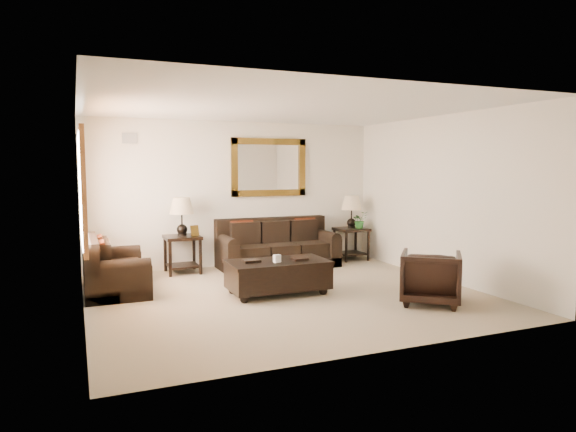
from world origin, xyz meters
name	(u,v)px	position (x,y,z in m)	size (l,w,h in m)	color
room	(287,203)	(0.00, 0.00, 1.35)	(5.51, 5.01, 2.71)	#83775A
window	(83,189)	(-2.70, 0.90, 1.55)	(0.07, 1.96, 1.66)	white
mirror	(269,167)	(0.65, 2.47, 1.85)	(1.50, 0.06, 1.10)	#442A0D
air_vent	(130,138)	(-1.90, 2.48, 2.35)	(0.25, 0.02, 0.18)	#999999
sofa	(277,249)	(0.65, 2.07, 0.32)	(2.19, 0.95, 0.90)	black
loveseat	(112,272)	(-2.34, 1.16, 0.31)	(0.88, 1.49, 0.84)	black
end_table_left	(182,224)	(-1.09, 2.16, 0.87)	(0.60, 0.60, 1.33)	black
end_table_right	(351,218)	(2.29, 2.17, 0.84)	(0.58, 0.58, 1.29)	black
coffee_table	(278,273)	(-0.10, 0.11, 0.31)	(1.46, 0.79, 0.62)	black
armchair	(431,275)	(1.63, -1.17, 0.40)	(0.77, 0.72, 0.79)	black
potted_plant	(360,222)	(2.42, 2.06, 0.77)	(0.30, 0.33, 0.26)	#22591E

